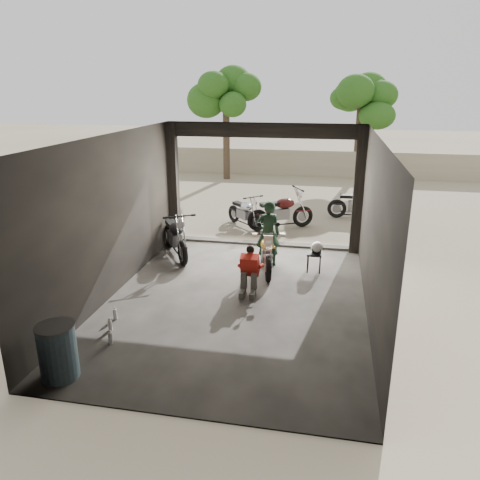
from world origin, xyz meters
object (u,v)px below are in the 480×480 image
at_px(stool, 314,256).
at_px(outside_bike_a, 245,210).
at_px(outside_bike_c, 359,202).
at_px(left_bike, 175,233).
at_px(rider, 268,234).
at_px(helmet, 317,247).
at_px(main_bike, 267,249).
at_px(mechanic, 249,272).
at_px(outside_bike_b, 281,209).
at_px(sign_post, 388,199).
at_px(oil_drum, 58,352).

bearing_deg(stool, outside_bike_a, 124.36).
bearing_deg(outside_bike_c, left_bike, 134.45).
height_order(left_bike, rider, rider).
relative_size(outside_bike_a, helmet, 5.27).
height_order(main_bike, outside_bike_c, outside_bike_c).
height_order(main_bike, mechanic, main_bike).
distance_m(outside_bike_b, sign_post, 3.44).
bearing_deg(helmet, outside_bike_a, 108.82).
bearing_deg(sign_post, outside_bike_c, 109.13).
relative_size(left_bike, sign_post, 0.80).
xyz_separation_m(mechanic, sign_post, (2.89, 2.86, 0.98)).
bearing_deg(outside_bike_b, mechanic, 151.15).
bearing_deg(outside_bike_c, stool, 167.05).
bearing_deg(oil_drum, outside_bike_b, 74.13).
bearing_deg(oil_drum, sign_post, 50.89).
height_order(rider, sign_post, sign_post).
bearing_deg(outside_bike_a, outside_bike_b, -43.89).
bearing_deg(sign_post, main_bike, -138.59).
distance_m(left_bike, outside_bike_b, 3.66).
relative_size(main_bike, mechanic, 1.68).
height_order(outside_bike_a, stool, outside_bike_a).
bearing_deg(oil_drum, left_bike, 90.00).
height_order(rider, stool, rider).
distance_m(outside_bike_b, stool, 3.45).
distance_m(outside_bike_b, rider, 3.07).
relative_size(outside_bike_c, rider, 1.07).
xyz_separation_m(stool, sign_post, (1.64, 1.39, 1.07)).
height_order(outside_bike_b, oil_drum, outside_bike_b).
relative_size(main_bike, outside_bike_c, 0.95).
xyz_separation_m(main_bike, outside_bike_a, (-1.15, 3.41, -0.02)).
bearing_deg(rider, sign_post, -174.78).
distance_m(mechanic, helmet, 1.99).
height_order(main_bike, outside_bike_b, outside_bike_b).
height_order(left_bike, outside_bike_a, left_bike).
bearing_deg(outside_bike_c, sign_post, -171.53).
xyz_separation_m(outside_bike_a, oil_drum, (-1.22, -8.09, -0.09)).
distance_m(left_bike, sign_post, 5.24).
distance_m(outside_bike_b, mechanic, 4.72).
xyz_separation_m(rider, oil_drum, (-2.34, -5.03, -0.37)).
bearing_deg(main_bike, stool, -2.75).
xyz_separation_m(rider, mechanic, (-0.15, -1.65, -0.31)).
height_order(left_bike, helmet, left_bike).
bearing_deg(outside_bike_a, left_bike, -157.70).
xyz_separation_m(left_bike, stool, (3.43, -0.41, -0.20)).
distance_m(outside_bike_a, rider, 3.27).
bearing_deg(helmet, rider, 156.01).
xyz_separation_m(main_bike, rider, (-0.02, 0.35, 0.25)).
bearing_deg(stool, outside_bike_c, 76.21).
xyz_separation_m(outside_bike_a, rider, (1.12, -3.06, 0.28)).
bearing_deg(helmet, left_bike, 157.44).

